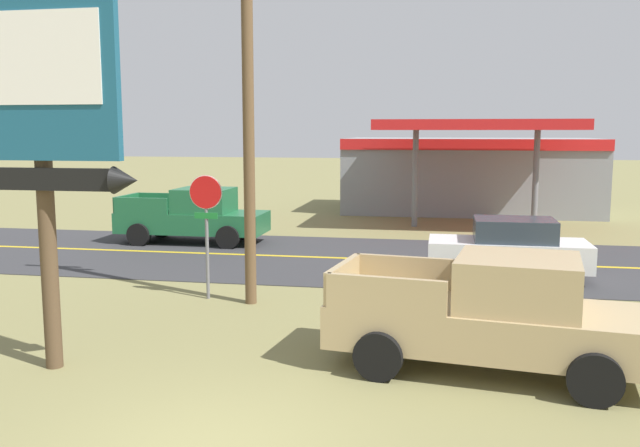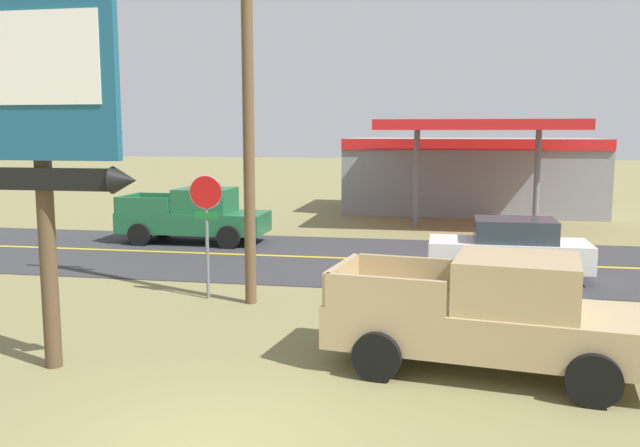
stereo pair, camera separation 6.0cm
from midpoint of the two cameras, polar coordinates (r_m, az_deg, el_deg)
The scene contains 9 objects.
road_asphalt at distance 21.04m, azimuth 2.59°, elevation -2.99°, with size 140.00×8.00×0.02m, color #333335.
road_centre_line at distance 21.04m, azimuth 2.59°, elevation -2.96°, with size 126.00×0.20×0.01m, color gold.
motel_sign at distance 11.73m, azimuth -22.64°, elevation 8.64°, with size 3.18×0.54×6.38m.
stop_sign at distance 15.99m, azimuth -9.51°, elevation 0.77°, with size 0.80×0.08×2.95m.
utility_pole at distance 15.37m, azimuth -6.03°, elevation 12.55°, with size 1.70×0.26×9.91m.
gas_station at distance 33.81m, azimuth 12.71°, elevation 4.24°, with size 12.00×11.50×4.40m.
pickup_tan_parked_on_lawn at distance 11.53m, azimuth 14.44°, elevation -7.52°, with size 5.43×2.79×1.96m.
pickup_green_on_road at distance 24.27m, azimuth -10.44°, elevation 0.62°, with size 5.20×2.24×1.96m.
car_white_near_lane at distance 18.81m, azimuth 15.87°, elevation -2.05°, with size 4.20×2.00×1.64m.
Camera 2 is at (2.90, -7.46, 3.98)m, focal length 37.76 mm.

